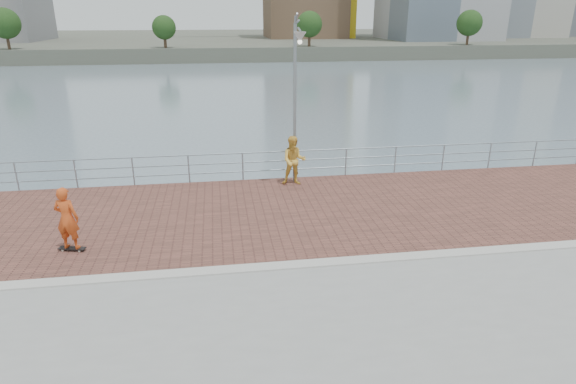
{
  "coord_description": "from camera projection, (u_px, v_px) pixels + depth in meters",
  "views": [
    {
      "loc": [
        -1.91,
        -10.83,
        6.15
      ],
      "look_at": [
        0.0,
        2.0,
        1.3
      ],
      "focal_mm": 30.0,
      "sensor_mm": 36.0,
      "label": 1
    }
  ],
  "objects": [
    {
      "name": "skateboarder",
      "position": [
        67.0,
        218.0,
        12.86
      ],
      "size": [
        0.72,
        0.56,
        1.76
      ],
      "primitive_type": "imported",
      "rotation": [
        0.0,
        0.0,
        2.9
      ],
      "color": "#CE4B1B",
      "rests_on": "skateboard"
    },
    {
      "name": "bystander",
      "position": [
        294.0,
        161.0,
        17.99
      ],
      "size": [
        1.0,
        0.83,
        1.86
      ],
      "primitive_type": "imported",
      "rotation": [
        0.0,
        0.0,
        -0.15
      ],
      "color": "gold",
      "rests_on": "brick_lane"
    },
    {
      "name": "skateboard",
      "position": [
        72.0,
        248.0,
        13.18
      ],
      "size": [
        0.77,
        0.36,
        0.09
      ],
      "rotation": [
        0.0,
        0.0,
        -0.24
      ],
      "color": "black",
      "rests_on": "brick_lane"
    },
    {
      "name": "curb",
      "position": [
        299.0,
        265.0,
        12.44
      ],
      "size": [
        40.0,
        0.4,
        0.06
      ],
      "primitive_type": "cube",
      "color": "#B7B5AD",
      "rests_on": "seawall"
    },
    {
      "name": "water",
      "position": [
        299.0,
        330.0,
        13.15
      ],
      "size": [
        400.0,
        400.0,
        0.0
      ],
      "primitive_type": "plane",
      "color": "slate",
      "rests_on": "ground"
    },
    {
      "name": "street_lamp",
      "position": [
        297.0,
        73.0,
        16.74
      ],
      "size": [
        0.43,
        1.24,
        5.86
      ],
      "color": "gray",
      "rests_on": "brick_lane"
    },
    {
      "name": "far_shore",
      "position": [
        220.0,
        41.0,
        126.2
      ],
      "size": [
        320.0,
        95.0,
        2.5
      ],
      "primitive_type": "cube",
      "color": "#4C5142",
      "rests_on": "ground"
    },
    {
      "name": "guardrail",
      "position": [
        269.0,
        162.0,
        18.69
      ],
      "size": [
        39.06,
        0.06,
        1.13
      ],
      "color": "#8C9EA8",
      "rests_on": "brick_lane"
    },
    {
      "name": "brick_lane",
      "position": [
        281.0,
        212.0,
        15.78
      ],
      "size": [
        40.0,
        6.8,
        0.02
      ],
      "primitive_type": "cube",
      "color": "brown",
      "rests_on": "seawall"
    },
    {
      "name": "shoreline_trees",
      "position": [
        268.0,
        24.0,
        83.33
      ],
      "size": [
        144.8,
        4.91,
        6.55
      ],
      "color": "#473323",
      "rests_on": "far_shore"
    }
  ]
}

